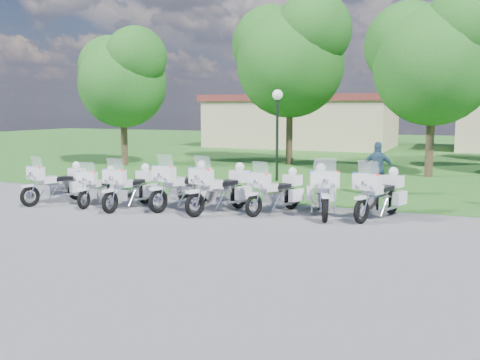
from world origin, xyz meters
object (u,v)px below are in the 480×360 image
at_px(motorcycle_5, 277,191).
at_px(lamp_post, 277,112).
at_px(motorcycle_0, 58,183).
at_px(motorcycle_4, 221,188).
at_px(motorcycle_3, 184,185).
at_px(motorcycle_2, 131,186).
at_px(motorcycle_7, 380,193).
at_px(bystander_c, 378,169).
at_px(motorcycle_1, 100,186).
at_px(motorcycle_6, 322,190).

relative_size(motorcycle_5, lamp_post, 0.58).
height_order(motorcycle_0, motorcycle_4, motorcycle_4).
distance_m(motorcycle_3, lamp_post, 7.38).
height_order(motorcycle_4, lamp_post, lamp_post).
height_order(motorcycle_0, lamp_post, lamp_post).
relative_size(motorcycle_2, motorcycle_5, 1.08).
bearing_deg(motorcycle_7, lamp_post, -31.11).
bearing_deg(motorcycle_7, motorcycle_4, 30.55).
distance_m(motorcycle_3, bystander_c, 7.00).
bearing_deg(motorcycle_7, motorcycle_0, 27.74).
distance_m(motorcycle_1, motorcycle_7, 8.76).
height_order(motorcycle_5, bystander_c, bystander_c).
bearing_deg(motorcycle_7, motorcycle_5, 26.47).
bearing_deg(motorcycle_5, motorcycle_3, 30.37).
distance_m(motorcycle_0, motorcycle_2, 2.78).
relative_size(motorcycle_3, bystander_c, 1.32).
bearing_deg(motorcycle_4, motorcycle_3, 14.33).
xyz_separation_m(motorcycle_7, lamp_post, (-5.31, 6.11, 2.23)).
relative_size(motorcycle_5, motorcycle_6, 0.90).
xyz_separation_m(motorcycle_2, motorcycle_5, (4.40, 1.12, -0.01)).
bearing_deg(motorcycle_0, motorcycle_4, -157.16).
xyz_separation_m(motorcycle_0, lamp_post, (4.80, 7.87, 2.27)).
xyz_separation_m(motorcycle_2, bystander_c, (6.62, 5.42, 0.28)).
bearing_deg(motorcycle_3, lamp_post, -79.15).
bearing_deg(motorcycle_2, motorcycle_7, -165.28).
xyz_separation_m(motorcycle_2, motorcycle_3, (1.50, 0.66, 0.05)).
height_order(motorcycle_1, motorcycle_6, motorcycle_6).
relative_size(motorcycle_7, lamp_post, 0.63).
bearing_deg(bystander_c, motorcycle_3, 42.56).
bearing_deg(motorcycle_2, motorcycle_5, -162.99).
relative_size(motorcycle_5, bystander_c, 1.17).
bearing_deg(motorcycle_6, motorcycle_7, 169.82).
bearing_deg(motorcycle_3, motorcycle_2, 38.96).
distance_m(motorcycle_1, motorcycle_5, 5.78).
relative_size(motorcycle_4, motorcycle_5, 1.12).
height_order(motorcycle_3, motorcycle_6, motorcycle_6).
xyz_separation_m(motorcycle_3, motorcycle_5, (2.89, 0.46, -0.06)).
relative_size(motorcycle_1, motorcycle_3, 0.85).
bearing_deg(motorcycle_0, motorcycle_3, -153.49).
distance_m(motorcycle_2, motorcycle_7, 7.51).
height_order(motorcycle_4, motorcycle_6, same).
height_order(motorcycle_6, bystander_c, bystander_c).
relative_size(motorcycle_0, bystander_c, 1.21).
relative_size(motorcycle_1, motorcycle_4, 0.86).
xyz_separation_m(motorcycle_2, motorcycle_7, (7.34, 1.57, 0.03)).
height_order(motorcycle_4, bystander_c, bystander_c).
distance_m(lamp_post, bystander_c, 5.49).
xyz_separation_m(motorcycle_2, motorcycle_4, (2.85, 0.56, 0.05)).
distance_m(motorcycle_5, bystander_c, 4.85).
relative_size(motorcycle_2, motorcycle_4, 0.96).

